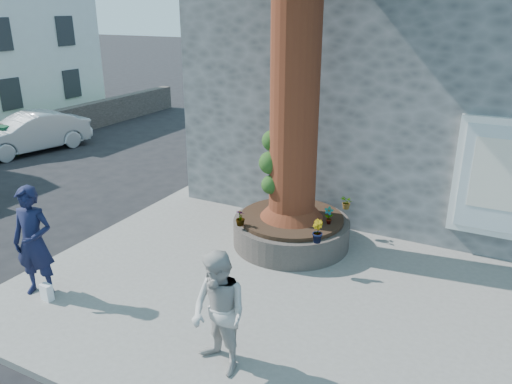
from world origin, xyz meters
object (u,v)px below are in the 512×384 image
at_px(woman, 219,313).
at_px(man, 34,242).
at_px(a_board_sign, 4,141).
at_px(car_silver, 30,133).
at_px(planter, 291,230).

bearing_deg(woman, man, -162.27).
distance_m(man, a_board_sign, 9.61).
relative_size(woman, a_board_sign, 1.68).
relative_size(woman, car_silver, 0.44).
height_order(car_silver, a_board_sign, car_silver).
xyz_separation_m(woman, a_board_sign, (-11.55, 5.59, -0.46)).
height_order(man, a_board_sign, man).
distance_m(woman, car_silver, 12.93).
bearing_deg(woman, car_silver, 171.57).
relative_size(planter, man, 1.23).
bearing_deg(woman, a_board_sign, 175.22).
xyz_separation_m(man, car_silver, (-7.64, 6.15, -0.42)).
bearing_deg(car_silver, man, -24.83).
bearing_deg(man, car_silver, 124.20).
distance_m(planter, man, 4.69).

